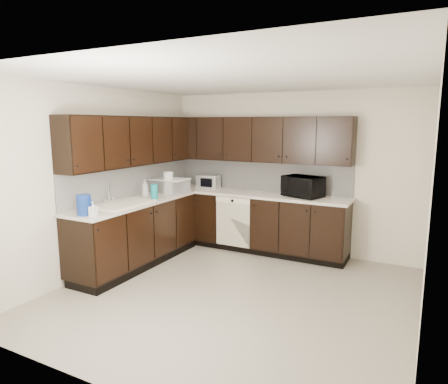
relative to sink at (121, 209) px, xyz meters
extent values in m
plane|color=gray|center=(1.68, 0.01, -0.88)|extent=(4.00, 4.00, 0.00)
plane|color=white|center=(1.68, 0.01, 1.62)|extent=(4.00, 4.00, 0.00)
cube|color=beige|center=(1.68, 2.01, 0.37)|extent=(4.00, 0.02, 2.50)
cube|color=beige|center=(-0.32, 0.01, 0.37)|extent=(0.02, 4.00, 2.50)
cube|color=beige|center=(3.68, 0.01, 0.37)|extent=(0.02, 4.00, 2.50)
cube|color=beige|center=(1.68, -1.99, 0.37)|extent=(4.00, 0.02, 2.50)
cube|color=black|center=(1.18, 1.71, -0.43)|extent=(3.00, 0.60, 0.90)
cube|color=black|center=(-0.02, 0.31, -0.43)|extent=(0.60, 2.20, 0.90)
cube|color=black|center=(1.18, 1.74, -0.83)|extent=(3.00, 0.54, 0.10)
cube|color=black|center=(0.01, 0.31, -0.83)|extent=(0.54, 2.20, 0.10)
cube|color=beige|center=(1.18, 1.71, 0.04)|extent=(3.03, 0.63, 0.04)
cube|color=beige|center=(-0.02, 0.31, 0.04)|extent=(0.63, 2.23, 0.04)
cube|color=#AEAEAA|center=(1.18, 2.00, 0.30)|extent=(3.00, 0.02, 0.48)
cube|color=#AEAEAA|center=(-0.31, 0.61, 0.30)|extent=(0.02, 2.80, 0.48)
cube|color=black|center=(1.18, 1.85, 0.89)|extent=(3.00, 0.33, 0.70)
cube|color=black|center=(-0.15, 0.45, 0.89)|extent=(0.33, 2.47, 0.70)
cube|color=#F8F0CB|center=(0.98, 1.42, -0.38)|extent=(0.58, 0.02, 0.78)
cube|color=#F8F0CB|center=(0.98, 1.42, -0.04)|extent=(0.58, 0.03, 0.08)
cylinder|color=black|center=(0.98, 1.40, -0.04)|extent=(0.04, 0.02, 0.04)
cube|color=#F8F0CB|center=(0.00, 0.01, 0.06)|extent=(0.54, 0.82, 0.03)
cube|color=#F8F0CB|center=(0.00, -0.19, -0.02)|extent=(0.42, 0.34, 0.16)
cube|color=#F8F0CB|center=(0.00, 0.21, -0.02)|extent=(0.42, 0.34, 0.16)
cylinder|color=silver|center=(-0.22, 0.01, 0.19)|extent=(0.03, 0.03, 0.26)
cylinder|color=silver|center=(-0.17, 0.01, 0.31)|extent=(0.14, 0.02, 0.02)
cylinder|color=#B2B2B7|center=(0.00, -0.19, 0.01)|extent=(0.20, 0.20, 0.10)
imported|color=black|center=(2.00, 1.70, 0.21)|extent=(0.65, 0.54, 0.31)
imported|color=gray|center=(0.20, -0.69, 0.15)|extent=(0.09, 0.09, 0.18)
imported|color=gray|center=(-0.14, 0.69, 0.18)|extent=(0.10, 0.10, 0.25)
cube|color=silver|center=(0.35, 1.77, 0.17)|extent=(0.39, 0.31, 0.22)
cube|color=white|center=(0.00, 1.14, 0.16)|extent=(0.61, 0.51, 0.21)
cylinder|color=#10379A|center=(0.05, -0.69, 0.18)|extent=(0.18, 0.18, 0.25)
cylinder|color=#0D8D90|center=(0.15, 0.54, 0.17)|extent=(0.12, 0.12, 0.22)
cylinder|color=silver|center=(0.04, 1.04, 0.23)|extent=(0.15, 0.15, 0.34)
camera|label=1|loc=(3.67, -4.02, 1.14)|focal=32.00mm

